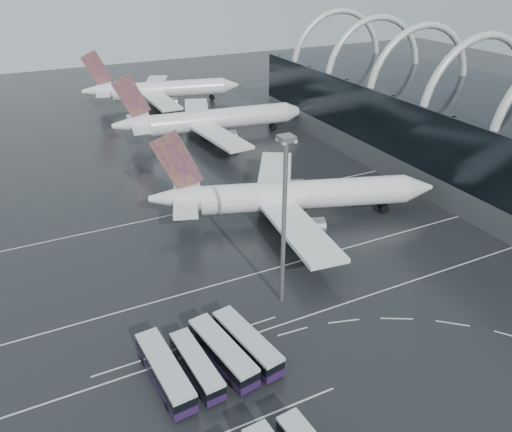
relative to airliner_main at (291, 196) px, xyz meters
name	(u,v)px	position (x,y,z in m)	size (l,w,h in m)	color
ground	(329,300)	(-8.33, -27.53, -5.13)	(420.00, 420.00, 0.00)	black
terminal	(506,143)	(53.23, -7.69, 5.75)	(42.00, 160.00, 34.90)	#515356
lane_marking_near	(336,306)	(-8.33, -29.53, -5.12)	(120.00, 0.25, 0.01)	silver
lane_marking_mid	(292,263)	(-8.33, -15.53, -5.12)	(120.00, 0.25, 0.01)	silver
lane_marking_far	(231,202)	(-8.33, 12.47, -5.12)	(120.00, 0.25, 0.01)	silver
bus_bay_line_south	(235,429)	(-32.33, -43.53, -5.12)	(28.00, 0.25, 0.01)	silver
bus_bay_line_north	(190,345)	(-32.33, -27.53, -5.12)	(28.00, 0.25, 0.01)	silver
airliner_main	(291,196)	(0.00, 0.00, 0.00)	(58.99, 51.13, 20.47)	white
airliner_gate_b	(211,120)	(4.40, 56.38, 0.10)	(60.12, 53.69, 20.87)	white
airliner_gate_c	(160,90)	(1.71, 99.63, -0.02)	(57.08, 51.84, 20.41)	white
bus_row_near_a	(165,371)	(-37.52, -32.75, -3.23)	(4.19, 14.23, 3.45)	#241544
bus_row_near_b	(197,365)	(-33.35, -33.34, -3.46)	(3.60, 12.44, 3.02)	#241544
bus_row_near_c	(223,352)	(-29.34, -32.77, -3.27)	(5.12, 14.01, 3.37)	#241544
bus_row_near_d	(247,342)	(-25.53, -32.53, -3.29)	(5.15, 13.90, 3.35)	#241544
floodlight_mast	(284,204)	(-15.40, -24.29, 12.53)	(2.15, 2.15, 28.08)	gray
gse_cart_belly_b	(322,193)	(12.14, 6.01, -4.46)	(2.43, 1.44, 1.33)	slate
gse_cart_belly_d	(380,190)	(25.16, 1.38, -4.45)	(2.48, 1.47, 1.35)	slate
gse_cart_belly_e	(302,203)	(5.50, 3.95, -4.60)	(1.93, 1.14, 1.06)	orange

